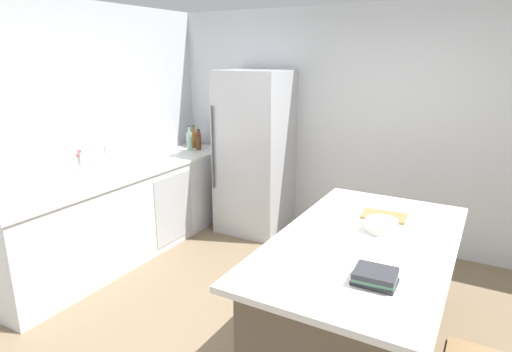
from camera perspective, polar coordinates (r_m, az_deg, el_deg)
ground_plane at (r=3.43m, az=2.49°, el=-21.49°), size 7.20×7.20×0.00m
wall_rear at (r=4.91m, az=14.76°, el=6.18°), size 6.00×0.10×2.60m
wall_left at (r=4.48m, az=-26.54°, el=4.12°), size 0.10×6.00×2.60m
counter_run_left at (r=4.79m, az=-16.67°, el=-4.62°), size 0.67×2.99×0.92m
kitchen_island at (r=3.12m, az=13.74°, el=-15.83°), size 1.09×1.96×0.92m
refrigerator at (r=5.07m, az=-0.16°, el=3.07°), size 0.78×0.72×1.92m
sink_faucet at (r=4.53m, az=-19.27°, el=2.19°), size 0.15×0.05×0.30m
flower_vase at (r=4.31m, az=-22.34°, el=0.56°), size 0.07×0.07×0.32m
hot_sauce_bottle at (r=5.67m, az=-7.55°, el=4.87°), size 0.04×0.04×0.22m
whiskey_bottle at (r=5.60m, az=-8.30°, el=4.89°), size 0.08×0.08×0.28m
syrup_bottle at (r=5.45m, az=-7.67°, el=4.52°), size 0.07×0.07×0.26m
gin_bottle at (r=5.41m, az=-8.87°, el=4.66°), size 0.07×0.07×0.31m
cookbook_stack at (r=2.39m, az=15.58°, el=-12.83°), size 0.22×0.20×0.08m
mixing_bowl at (r=3.05m, az=16.38°, el=-6.36°), size 0.22×0.22×0.09m
cutting_board at (r=3.33m, az=16.69°, el=-5.12°), size 0.33×0.24×0.02m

